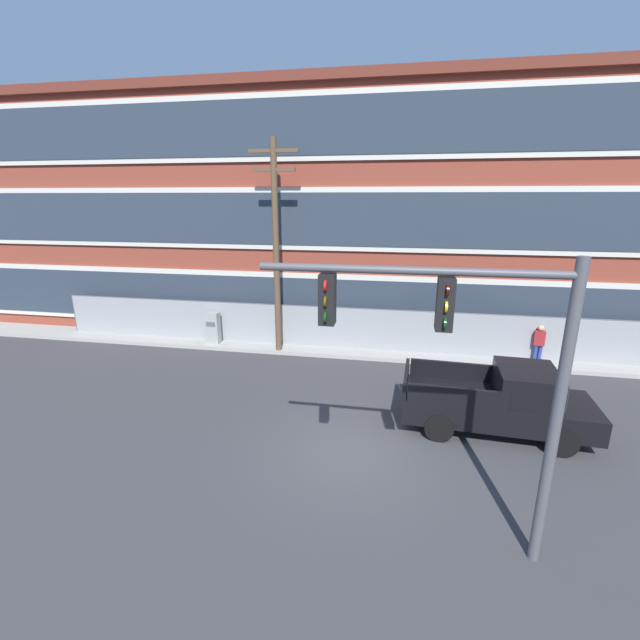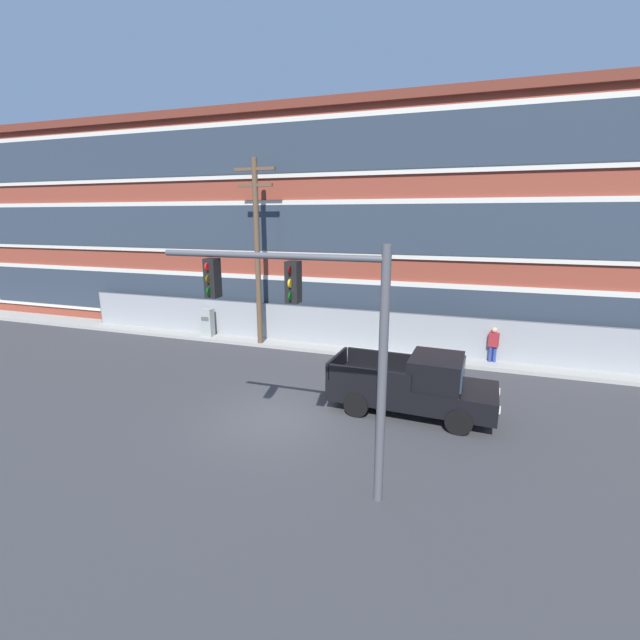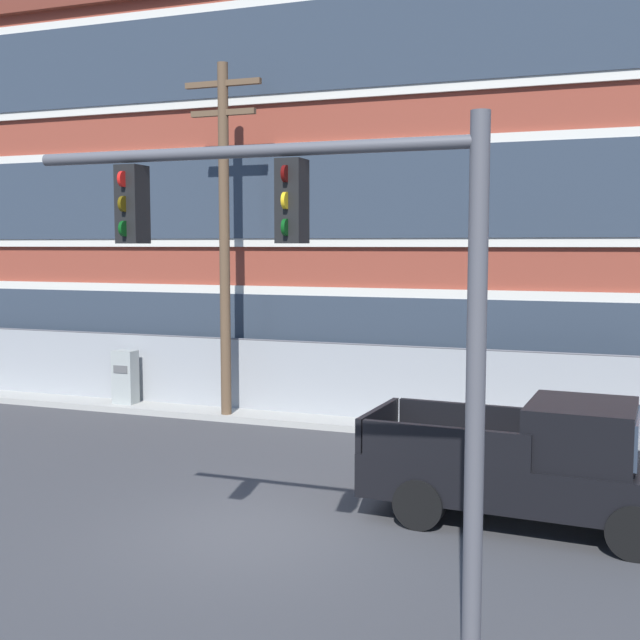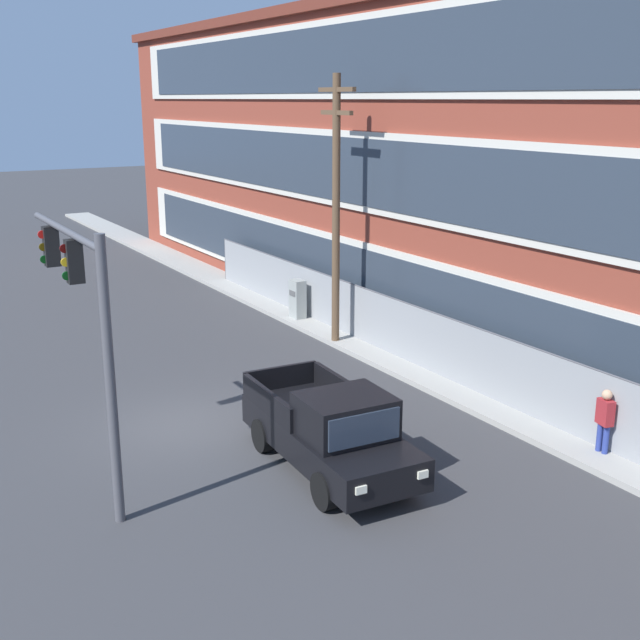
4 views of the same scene
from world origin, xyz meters
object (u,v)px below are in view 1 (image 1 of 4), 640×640
pickup_truck_black (500,401)px  utility_pole_near_corner (276,243)px  pedestrian_near_cabinet (539,342)px  electrical_cabinet (213,329)px  traffic_signal_mast (469,352)px

pickup_truck_black → utility_pole_near_corner: 10.33m
utility_pole_near_corner → pedestrian_near_cabinet: 11.42m
pickup_truck_black → pedestrian_near_cabinet: size_ratio=3.19×
pickup_truck_black → utility_pole_near_corner: bearing=147.6°
pickup_truck_black → utility_pole_near_corner: (-8.09, 5.14, 3.87)m
utility_pole_near_corner → pedestrian_near_cabinet: size_ratio=5.23×
pickup_truck_black → electrical_cabinet: 12.53m
traffic_signal_mast → utility_pole_near_corner: (-6.26, 9.88, 0.74)m
pedestrian_near_cabinet → electrical_cabinet: bearing=-178.9°
utility_pole_near_corner → electrical_cabinet: (-3.19, 0.32, -4.01)m
electrical_cabinet → pedestrian_near_cabinet: pedestrian_near_cabinet is taller
pedestrian_near_cabinet → pickup_truck_black: bearing=-114.8°
pickup_truck_black → electrical_cabinet: (-11.28, 5.46, -0.15)m
pickup_truck_black → utility_pole_near_corner: size_ratio=0.61×
traffic_signal_mast → pickup_truck_black: size_ratio=1.06×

